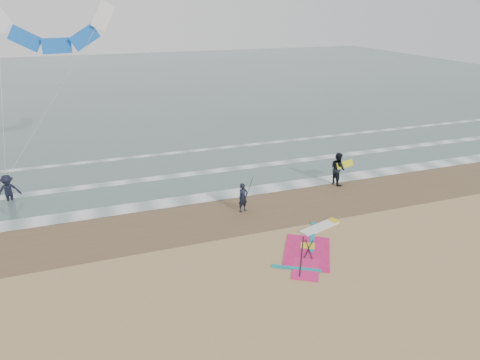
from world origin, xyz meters
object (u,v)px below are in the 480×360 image
object	(u,v)px
windsurf_rig	(312,245)
person_wading	(7,185)
person_standing	(243,198)
person_walking	(338,169)
surf_kite	(54,32)

from	to	relation	value
windsurf_rig	person_wading	distance (m)	16.61
person_standing	person_walking	world-z (taller)	person_walking
person_walking	surf_kite	world-z (taller)	surf_kite
person_standing	person_walking	bearing A→B (deg)	-6.97
surf_kite	windsurf_rig	bearing A→B (deg)	-50.07
windsurf_rig	person_walking	xyz separation A→B (m)	(4.84, 5.89, 0.96)
person_wading	surf_kite	size ratio (longest dim) A/B	0.21
surf_kite	person_walking	bearing A→B (deg)	-22.10
windsurf_rig	surf_kite	size ratio (longest dim) A/B	0.53
surf_kite	person_wading	bearing A→B (deg)	-148.02
person_walking	surf_kite	bearing A→B (deg)	61.38
person_wading	windsurf_rig	bearing A→B (deg)	-54.51
person_walking	surf_kite	distance (m)	17.74
person_standing	person_wading	distance (m)	12.90
person_standing	person_wading	world-z (taller)	person_wading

